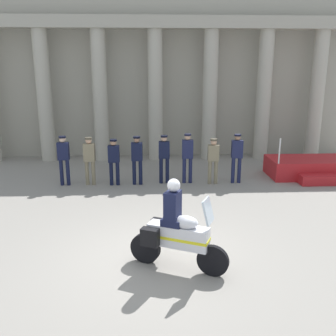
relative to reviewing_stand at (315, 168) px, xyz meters
The scene contains 12 objects.
ground_plane 8.60m from the reviewing_stand, 135.49° to the right, with size 28.00×28.00×0.00m, color gray.
colonnade_backdrop 7.72m from the reviewing_stand, 148.07° to the left, with size 18.44×1.48×7.02m.
reviewing_stand is the anchor object (origin of this frame).
officer_in_row_0 9.20m from the reviewing_stand, behind, with size 0.39×0.24×1.73m.
officer_in_row_1 8.33m from the reviewing_stand, behind, with size 0.39×0.24×1.68m.
officer_in_row_2 7.49m from the reviewing_stand, behind, with size 0.39×0.24×1.62m.
officer_in_row_3 6.71m from the reviewing_stand, behind, with size 0.39×0.24×1.71m.
officer_in_row_4 5.77m from the reviewing_stand, behind, with size 0.39×0.24×1.72m.
officer_in_row_5 4.96m from the reviewing_stand, behind, with size 0.39×0.24×1.76m.
officer_in_row_6 4.10m from the reviewing_stand, 169.81° to the right, with size 0.39×0.24×1.61m.
officer_in_row_7 3.29m from the reviewing_stand, 168.44° to the right, with size 0.39×0.24×1.75m.
motorcycle_with_rider 8.62m from the reviewing_stand, 131.46° to the right, with size 1.96×1.07×1.90m.
Camera 1 is at (-0.03, -7.36, 3.97)m, focal length 40.33 mm.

